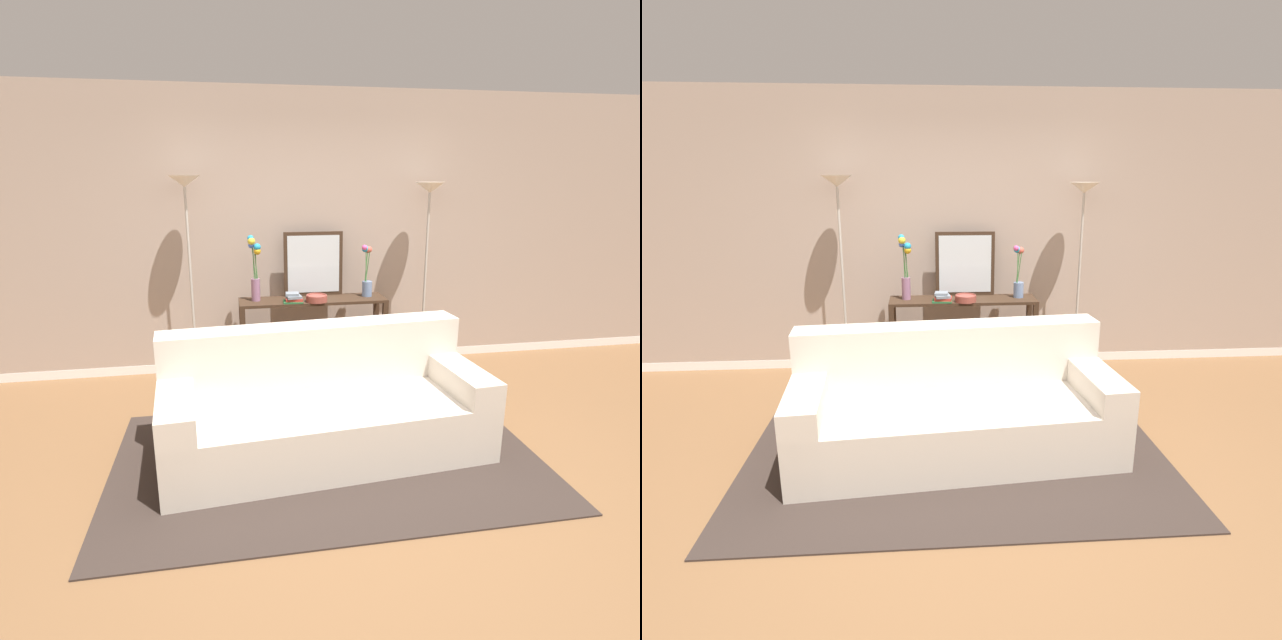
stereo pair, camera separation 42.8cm
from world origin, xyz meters
TOP-DOWN VIEW (x-y plane):
  - ground_plane at (0.00, 0.00)m, footprint 16.00×16.00m
  - back_wall at (0.00, 2.28)m, footprint 12.00×0.15m
  - area_rug at (-0.08, 0.27)m, footprint 2.98×1.83m
  - couch at (-0.09, 0.43)m, footprint 2.35×1.13m
  - console_table at (0.09, 1.91)m, footprint 1.43×0.37m
  - floor_lamp_left at (-1.06, 1.91)m, footprint 0.28×0.28m
  - floor_lamp_right at (1.23, 1.91)m, footprint 0.28×0.28m
  - wall_mirror at (0.12, 2.06)m, footprint 0.59×0.02m
  - vase_tall_flowers at (-0.47, 1.93)m, footprint 0.12×0.10m
  - vase_short_flowers at (0.63, 1.94)m, footprint 0.11×0.12m
  - fruit_bowl at (0.10, 1.79)m, footprint 0.20×0.20m
  - book_stack at (-0.12, 1.81)m, footprint 0.19×0.17m
  - book_row_under_console at (-0.33, 1.91)m, footprint 0.35×0.17m

SIDE VIEW (x-z plane):
  - ground_plane at x=0.00m, z-range -0.02..0.00m
  - area_rug at x=-0.08m, z-range 0.00..0.01m
  - book_row_under_console at x=-0.33m, z-range 0.00..0.12m
  - couch at x=-0.09m, z-range -0.13..0.75m
  - console_table at x=0.09m, z-range 0.16..0.94m
  - fruit_bowl at x=0.10m, z-range 0.79..0.85m
  - book_stack at x=-0.12m, z-range 0.78..0.87m
  - vase_short_flowers at x=0.63m, z-range 0.74..1.25m
  - vase_tall_flowers at x=-0.47m, z-range 0.78..1.41m
  - wall_mirror at x=0.12m, z-range 0.79..1.42m
  - back_wall at x=0.00m, z-range 0.00..2.76m
  - floor_lamp_right at x=1.23m, z-range 0.54..2.43m
  - floor_lamp_left at x=-1.06m, z-range 0.56..2.51m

